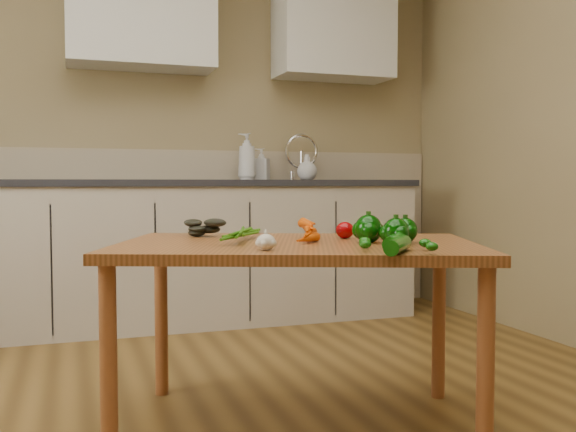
{
  "coord_description": "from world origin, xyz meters",
  "views": [
    {
      "loc": [
        -0.54,
        -1.81,
        0.88
      ],
      "look_at": [
        0.27,
        0.58,
        0.75
      ],
      "focal_mm": 40.0,
      "sensor_mm": 36.0,
      "label": 1
    }
  ],
  "objects_px": {
    "tomato_c": "(400,230)",
    "zucchini_b": "(398,245)",
    "leafy_greens": "(204,225)",
    "table": "(297,263)",
    "carrot_bunch": "(287,233)",
    "pepper_b": "(405,231)",
    "pepper_c": "(396,232)",
    "zucchini_a": "(395,242)",
    "tomato_a": "(345,230)",
    "garlic_bulb": "(266,242)",
    "soap_bottle_b": "(261,164)",
    "pepper_a": "(368,229)",
    "soap_bottle_c": "(307,167)",
    "soap_bottle_a": "(247,157)",
    "tomato_b": "(371,230)"
  },
  "relations": [
    {
      "from": "tomato_c",
      "to": "zucchini_b",
      "type": "height_order",
      "value": "tomato_c"
    },
    {
      "from": "leafy_greens",
      "to": "tomato_c",
      "type": "bearing_deg",
      "value": -28.98
    },
    {
      "from": "table",
      "to": "carrot_bunch",
      "type": "relative_size",
      "value": 6.26
    },
    {
      "from": "table",
      "to": "leafy_greens",
      "type": "distance_m",
      "value": 0.47
    },
    {
      "from": "leafy_greens",
      "to": "pepper_b",
      "type": "distance_m",
      "value": 0.8
    },
    {
      "from": "table",
      "to": "pepper_c",
      "type": "height_order",
      "value": "pepper_c"
    },
    {
      "from": "pepper_c",
      "to": "leafy_greens",
      "type": "bearing_deg",
      "value": 132.74
    },
    {
      "from": "pepper_b",
      "to": "zucchini_a",
      "type": "height_order",
      "value": "pepper_b"
    },
    {
      "from": "carrot_bunch",
      "to": "tomato_a",
      "type": "relative_size",
      "value": 3.34
    },
    {
      "from": "garlic_bulb",
      "to": "zucchini_a",
      "type": "xyz_separation_m",
      "value": [
        0.39,
        -0.11,
        -0.0
      ]
    },
    {
      "from": "soap_bottle_b",
      "to": "tomato_c",
      "type": "xyz_separation_m",
      "value": [
        -0.06,
        -2.03,
        -0.3
      ]
    },
    {
      "from": "soap_bottle_b",
      "to": "pepper_a",
      "type": "height_order",
      "value": "soap_bottle_b"
    },
    {
      "from": "soap_bottle_c",
      "to": "carrot_bunch",
      "type": "relative_size",
      "value": 0.74
    },
    {
      "from": "table",
      "to": "tomato_a",
      "type": "height_order",
      "value": "tomato_a"
    },
    {
      "from": "pepper_c",
      "to": "tomato_c",
      "type": "height_order",
      "value": "pepper_c"
    },
    {
      "from": "soap_bottle_a",
      "to": "tomato_a",
      "type": "height_order",
      "value": "soap_bottle_a"
    },
    {
      "from": "garlic_bulb",
      "to": "tomato_c",
      "type": "bearing_deg",
      "value": 21.24
    },
    {
      "from": "leafy_greens",
      "to": "tomato_c",
      "type": "relative_size",
      "value": 2.46
    },
    {
      "from": "zucchini_b",
      "to": "pepper_b",
      "type": "bearing_deg",
      "value": 57.24
    },
    {
      "from": "leafy_greens",
      "to": "tomato_a",
      "type": "xyz_separation_m",
      "value": [
        0.48,
        -0.3,
        -0.01
      ]
    },
    {
      "from": "pepper_a",
      "to": "pepper_c",
      "type": "bearing_deg",
      "value": -64.93
    },
    {
      "from": "table",
      "to": "garlic_bulb",
      "type": "bearing_deg",
      "value": -108.62
    },
    {
      "from": "table",
      "to": "pepper_a",
      "type": "height_order",
      "value": "pepper_a"
    },
    {
      "from": "pepper_c",
      "to": "pepper_b",
      "type": "bearing_deg",
      "value": 42.16
    },
    {
      "from": "soap_bottle_c",
      "to": "pepper_c",
      "type": "xyz_separation_m",
      "value": [
        -0.48,
        -2.14,
        -0.27
      ]
    },
    {
      "from": "pepper_c",
      "to": "pepper_a",
      "type": "bearing_deg",
      "value": 115.07
    },
    {
      "from": "soap_bottle_c",
      "to": "pepper_a",
      "type": "height_order",
      "value": "soap_bottle_c"
    },
    {
      "from": "carrot_bunch",
      "to": "zucchini_a",
      "type": "distance_m",
      "value": 0.45
    },
    {
      "from": "table",
      "to": "tomato_b",
      "type": "height_order",
      "value": "tomato_b"
    },
    {
      "from": "soap_bottle_c",
      "to": "pepper_c",
      "type": "distance_m",
      "value": 2.21
    },
    {
      "from": "carrot_bunch",
      "to": "tomato_c",
      "type": "xyz_separation_m",
      "value": [
        0.43,
        -0.04,
        0.0
      ]
    },
    {
      "from": "soap_bottle_a",
      "to": "carrot_bunch",
      "type": "bearing_deg",
      "value": 23.4
    },
    {
      "from": "pepper_a",
      "to": "tomato_c",
      "type": "bearing_deg",
      "value": 30.16
    },
    {
      "from": "soap_bottle_b",
      "to": "zucchini_a",
      "type": "xyz_separation_m",
      "value": [
        -0.26,
        -2.38,
        -0.31
      ]
    },
    {
      "from": "soap_bottle_c",
      "to": "tomato_a",
      "type": "xyz_separation_m",
      "value": [
        -0.54,
        -1.85,
        -0.28
      ]
    },
    {
      "from": "leafy_greens",
      "to": "tomato_b",
      "type": "bearing_deg",
      "value": -31.54
    },
    {
      "from": "soap_bottle_b",
      "to": "garlic_bulb",
      "type": "distance_m",
      "value": 2.37
    },
    {
      "from": "table",
      "to": "soap_bottle_a",
      "type": "height_order",
      "value": "soap_bottle_a"
    },
    {
      "from": "soap_bottle_b",
      "to": "carrot_bunch",
      "type": "xyz_separation_m",
      "value": [
        -0.49,
        -1.99,
        -0.3
      ]
    },
    {
      "from": "garlic_bulb",
      "to": "zucchini_b",
      "type": "distance_m",
      "value": 0.41
    },
    {
      "from": "tomato_b",
      "to": "soap_bottle_a",
      "type": "bearing_deg",
      "value": 88.86
    },
    {
      "from": "soap_bottle_c",
      "to": "carrot_bunch",
      "type": "xyz_separation_m",
      "value": [
        -0.78,
        -1.88,
        -0.28
      ]
    },
    {
      "from": "pepper_a",
      "to": "pepper_b",
      "type": "xyz_separation_m",
      "value": [
        0.12,
        -0.04,
        -0.01
      ]
    },
    {
      "from": "pepper_b",
      "to": "pepper_c",
      "type": "xyz_separation_m",
      "value": [
        -0.07,
        -0.07,
        0.0
      ]
    },
    {
      "from": "pepper_a",
      "to": "leafy_greens",
      "type": "bearing_deg",
      "value": 135.75
    },
    {
      "from": "pepper_a",
      "to": "soap_bottle_a",
      "type": "bearing_deg",
      "value": 86.81
    },
    {
      "from": "soap_bottle_a",
      "to": "zucchini_b",
      "type": "height_order",
      "value": "soap_bottle_a"
    },
    {
      "from": "carrot_bunch",
      "to": "garlic_bulb",
      "type": "distance_m",
      "value": 0.32
    },
    {
      "from": "pepper_c",
      "to": "tomato_b",
      "type": "bearing_deg",
      "value": 83.84
    },
    {
      "from": "tomato_b",
      "to": "tomato_c",
      "type": "relative_size",
      "value": 1.07
    }
  ]
}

